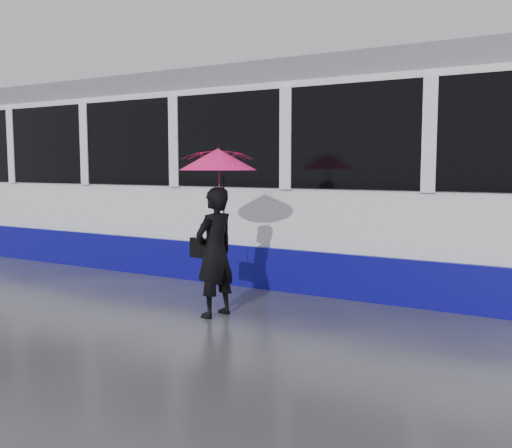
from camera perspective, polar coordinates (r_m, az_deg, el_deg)
The scene contains 6 objects.
ground at distance 7.34m, azimuth -2.70°, elevation -8.48°, with size 90.00×90.00×0.00m, color #2A2A2F.
rails at distance 9.48m, azimuth 5.60°, elevation -5.16°, with size 34.00×1.51×0.02m.
tram at distance 11.13m, azimuth -10.25°, elevation 4.84°, with size 26.00×2.56×3.35m.
woman at distance 6.86m, azimuth -4.13°, elevation -2.84°, with size 0.57×0.37×1.56m, color black.
umbrella at distance 6.75m, azimuth -3.83°, elevation 4.96°, with size 1.08×1.08×1.05m.
handbag at distance 6.99m, azimuth -5.52°, elevation -2.36°, with size 0.30×0.17×0.42m.
Camera 1 is at (3.88, -5.95, 1.81)m, focal length 40.00 mm.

